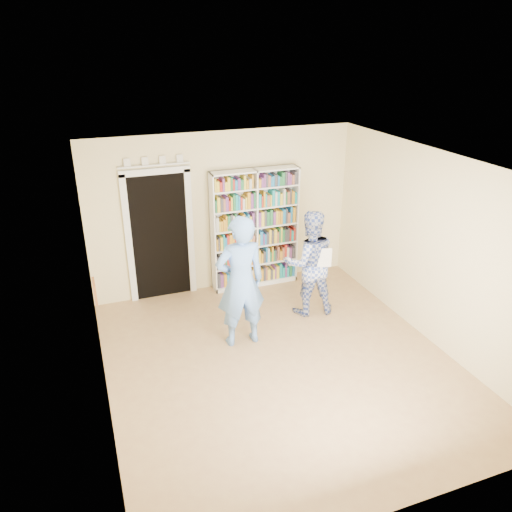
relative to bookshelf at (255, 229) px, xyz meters
The scene contains 11 objects.
floor 2.61m from the bookshelf, 101.91° to the right, with size 5.00×5.00×0.00m, color #9D724C.
ceiling 2.91m from the bookshelf, 101.91° to the right, with size 5.00×5.00×0.00m, color white.
wall_back 0.60m from the bookshelf, 162.51° to the left, with size 4.50×4.50×0.00m, color beige.
wall_left 3.62m from the bookshelf, 139.50° to the right, with size 5.00×5.00×0.00m, color beige.
wall_right 2.94m from the bookshelf, 53.17° to the right, with size 5.00×5.00×0.00m, color beige.
bookshelf is the anchor object (origin of this frame).
doorway 1.61m from the bookshelf, behind, with size 1.10×0.08×2.43m.
wall_art 3.48m from the bookshelf, 141.80° to the right, with size 0.03×0.25×0.25m, color brown.
man_blue 1.86m from the bookshelf, 116.28° to the right, with size 0.70×0.46×1.92m, color #6494E0.
man_plaid 1.30m from the bookshelf, 69.55° to the right, with size 0.82×0.64×1.70m, color #344BA0.
paper_sheet 1.58m from the bookshelf, 68.92° to the right, with size 0.22×0.01×0.30m, color white.
Camera 1 is at (-2.26, -5.13, 4.04)m, focal length 35.00 mm.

